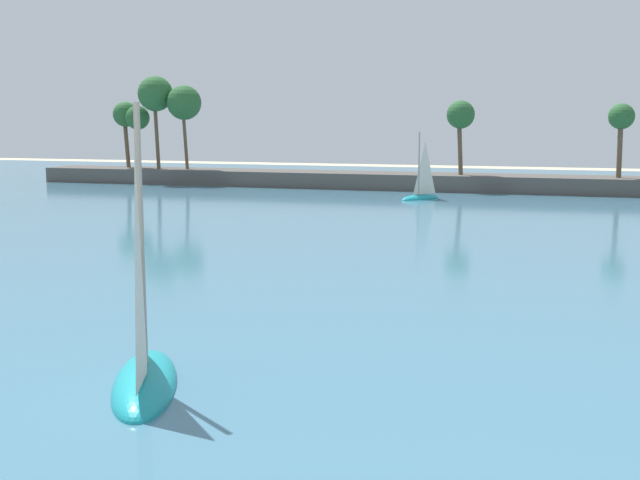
# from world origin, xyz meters

# --- Properties ---
(sea) EXTENTS (220.00, 115.77, 0.06)m
(sea) POSITION_xyz_m (0.00, 64.86, 0.03)
(sea) COLOR teal
(sea) RESTS_ON ground
(palm_headland) EXTENTS (109.54, 6.00, 12.78)m
(palm_headland) POSITION_xyz_m (-4.66, 82.70, 2.55)
(palm_headland) COLOR #514C47
(palm_headland) RESTS_ON ground
(sailboat_near_shore) EXTENTS (4.16, 6.21, 8.71)m
(sailboat_near_shore) POSITION_xyz_m (-5.19, 15.95, 0.85)
(sailboat_near_shore) COLOR teal
(sailboat_near_shore) RESTS_ON sea
(sailboat_mid_bay) EXTENTS (3.91, 4.72, 6.91)m
(sailboat_mid_bay) POSITION_xyz_m (-6.95, 72.12, 0.68)
(sailboat_mid_bay) COLOR teal
(sailboat_mid_bay) RESTS_ON sea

